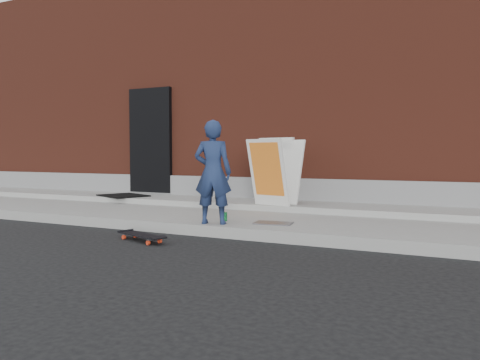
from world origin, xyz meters
The scene contains 10 objects.
ground centered at (0.00, 0.00, 0.00)m, with size 80.00×80.00×0.00m, color black.
sidewalk centered at (0.00, 1.50, 0.07)m, with size 20.00×3.00×0.15m, color gray.
apron centered at (0.00, 2.40, 0.20)m, with size 20.00×1.20×0.10m, color gray.
building centered at (0.00, 6.99, 2.50)m, with size 20.00×8.10×5.00m.
child centered at (0.46, 0.20, 0.86)m, with size 0.52×0.34×1.42m, color #1C2A4E.
skateboard centered at (-0.13, -0.62, 0.07)m, with size 0.81×0.45×0.09m.
pizza_sign centered at (0.68, 1.97, 0.82)m, with size 0.83×0.93×1.13m.
soda_can centered at (0.48, 0.51, 0.21)m, with size 0.07×0.07×0.13m, color #1A833D.
doormat centered at (-2.68, 2.13, 0.26)m, with size 0.92×0.75×0.03m, color black.
utility_plate centered at (1.20, 0.56, 0.16)m, with size 0.51×0.32×0.02m, color #58575C.
Camera 1 is at (3.54, -5.38, 1.11)m, focal length 35.00 mm.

